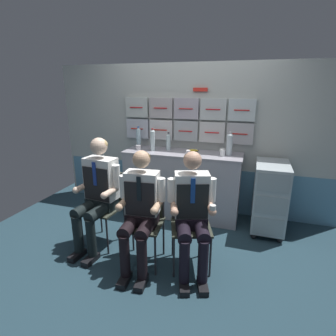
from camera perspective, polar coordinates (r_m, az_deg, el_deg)
name	(u,v)px	position (r m, az deg, el deg)	size (l,w,h in m)	color
ground	(160,257)	(3.20, -1.78, -18.46)	(4.80, 4.80, 0.04)	#223A45
galley_bulkhead	(190,140)	(4.00, 4.65, 5.87)	(4.20, 0.14, 2.15)	#B7BDB6
galley_counter	(182,184)	(3.90, 2.99, -3.40)	(1.65, 0.53, 0.95)	#AAA7B2
service_trolley	(270,196)	(3.69, 20.80, -5.51)	(0.40, 0.65, 0.91)	black
folding_chair_left	(107,199)	(3.32, -12.84, -6.43)	(0.44, 0.44, 0.86)	#2D2D33
crew_member_left	(97,189)	(3.14, -14.78, -4.39)	(0.50, 0.64, 1.29)	black
folding_chair_right	(145,213)	(2.91, -4.86, -9.54)	(0.44, 0.44, 0.86)	#2D2D33
crew_member_right	(140,207)	(2.71, -5.97, -8.30)	(0.47, 0.60, 1.24)	black
folding_chair_near_trolley	(190,216)	(2.86, 4.75, -10.04)	(0.51, 0.51, 0.86)	#2D2D33
crew_member_near_trolley	(192,210)	(2.65, 5.17, -8.79)	(0.51, 0.65, 1.25)	black
water_bottle_tall	(168,142)	(3.88, 0.09, 5.63)	(0.06, 0.06, 0.25)	silver
water_bottle_short	(229,144)	(3.65, 12.91, 4.96)	(0.08, 0.08, 0.31)	silver
sparkling_bottle_green	(139,138)	(4.04, -6.27, 6.44)	(0.06, 0.06, 0.32)	silver
water_bottle_blue_cap	(153,140)	(3.83, -3.28, 5.96)	(0.07, 0.07, 0.32)	silver
paper_cup_blue	(222,150)	(3.81, 11.41, 3.74)	(0.07, 0.07, 0.06)	silver
paper_cup_tan	(188,152)	(3.63, 4.29, 3.38)	(0.06, 0.06, 0.06)	white
coffee_cup_white	(138,147)	(3.92, -6.29, 4.41)	(0.07, 0.07, 0.07)	silver
espresso_cup_small	(223,153)	(3.61, 11.55, 3.22)	(0.06, 0.06, 0.09)	white
snack_banana	(192,151)	(3.77, 5.22, 3.70)	(0.17, 0.10, 0.04)	yellow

